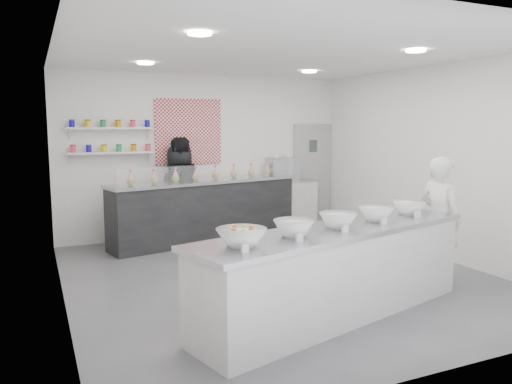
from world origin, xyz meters
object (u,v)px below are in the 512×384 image
Objects in this scene: prep_counter at (337,272)px; espresso_ledge at (284,205)px; woman_prep at (440,219)px; staff_left at (178,189)px; back_bar at (206,211)px; espresso_machine at (282,170)px; staff_right at (180,193)px.

prep_counter is 4.64m from espresso_ledge.
woman_prep is 4.51m from staff_left.
staff_left is at bearing 82.86° from prep_counter.
woman_prep is 0.89× the size of staff_left.
woman_prep reaches higher than espresso_ledge.
espresso_ledge is (1.76, 0.35, -0.06)m from back_bar.
espresso_machine is (1.71, 0.35, 0.65)m from back_bar.
woman_prep reaches higher than prep_counter.
woman_prep is 0.96× the size of staff_right.
espresso_ledge is at bearing 0.00° from espresso_machine.
espresso_ledge is 0.71m from espresso_machine.
back_bar reaches higher than espresso_ledge.
staff_right reaches higher than espresso_ledge.
prep_counter is at bearing 96.65° from woman_prep.
staff_left is 0.07m from staff_right.
espresso_machine reaches higher than back_bar.
staff_right is (-0.40, 0.25, 0.32)m from back_bar.
prep_counter is 4.30m from staff_right.
staff_left is (-0.58, 4.24, 0.44)m from prep_counter.
woman_prep is (1.92, 0.50, 0.34)m from prep_counter.
espresso_ledge is 0.79× the size of woman_prep.
staff_right reaches higher than espresso_machine.
woman_prep reaches higher than espresso_machine.
prep_counter is 2.71× the size of espresso_ledge.
prep_counter is 4.00m from back_bar.
staff_left reaches higher than espresso_ledge.
espresso_ledge is at bearing -3.34° from woman_prep.
staff_right is (-2.16, -0.10, 0.38)m from espresso_ledge.
prep_counter is 2.15× the size of woman_prep.
prep_counter is 4.31m from staff_left.
prep_counter is at bearing 91.08° from staff_left.
espresso_ledge is 2.24m from staff_left.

